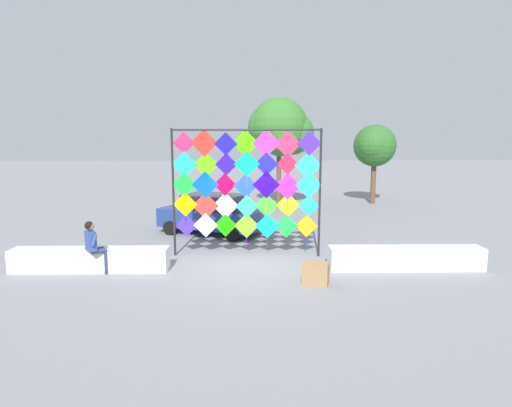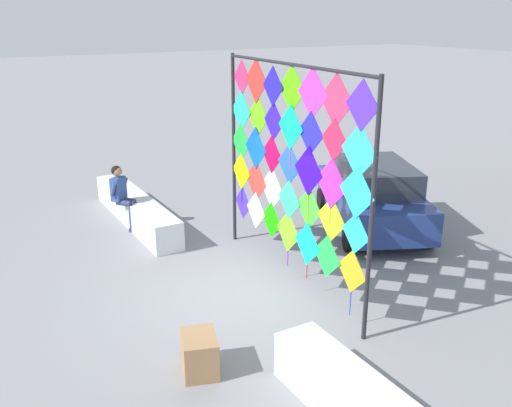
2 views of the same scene
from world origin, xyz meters
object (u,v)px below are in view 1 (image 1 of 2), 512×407
object	(u,v)px
tree_palm_like	(280,129)
tree_far_right	(374,146)
kite_display_rack	(246,182)
cardboard_box_large	(316,273)
parked_car	(212,214)
seated_vendor	(95,243)

from	to	relation	value
tree_palm_like	tree_far_right	world-z (taller)	tree_palm_like
kite_display_rack	cardboard_box_large	distance (m)	3.73
parked_car	cardboard_box_large	xyz separation A→B (m)	(3.08, -5.73, -0.50)
kite_display_rack	cardboard_box_large	size ratio (longest dim) A/B	7.23
parked_car	tree_far_right	size ratio (longest dim) A/B	0.97
seated_vendor	tree_palm_like	distance (m)	12.68
kite_display_rack	cardboard_box_large	xyz separation A→B (m)	(1.76, -2.58, -2.04)
parked_car	seated_vendor	bearing A→B (deg)	-118.58
parked_car	tree_palm_like	bearing A→B (deg)	62.98
kite_display_rack	cardboard_box_large	bearing A→B (deg)	-55.68
tree_far_right	seated_vendor	bearing A→B (deg)	-131.99
tree_palm_like	tree_far_right	size ratio (longest dim) A/B	1.30
tree_far_right	parked_car	bearing A→B (deg)	-138.76
seated_vendor	tree_far_right	xyz separation A→B (m)	(11.02, 12.24, 2.34)
parked_car	cardboard_box_large	bearing A→B (deg)	-61.69
cardboard_box_large	tree_far_right	xyz separation A→B (m)	(5.24, 13.03, 2.94)
kite_display_rack	tree_far_right	xyz separation A→B (m)	(7.00, 10.44, 0.90)
parked_car	cardboard_box_large	size ratio (longest dim) A/B	6.76
kite_display_rack	tree_palm_like	distance (m)	9.39
seated_vendor	cardboard_box_large	bearing A→B (deg)	-7.74
cardboard_box_large	kite_display_rack	bearing A→B (deg)	124.32
seated_vendor	tree_far_right	size ratio (longest dim) A/B	0.34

